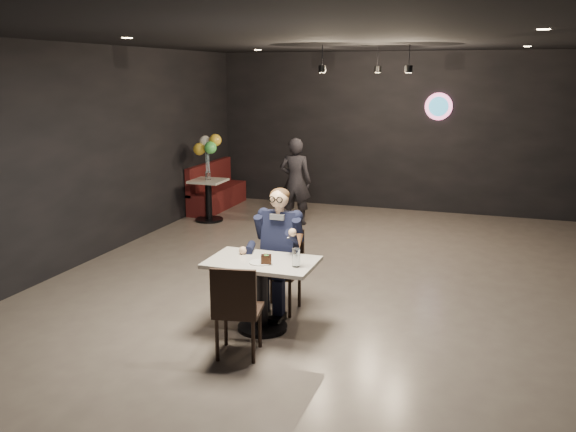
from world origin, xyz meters
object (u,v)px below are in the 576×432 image
at_px(main_table, 262,295).
at_px(side_table, 209,201).
at_px(passerby, 295,181).
at_px(seated_man, 280,249).
at_px(booth_bench, 217,186).
at_px(chair_far, 280,271).
at_px(balloon_vase, 208,176).
at_px(chair_near, 239,308).
at_px(sundae_glass, 296,258).

distance_m(main_table, side_table, 4.91).
bearing_deg(passerby, seated_man, 100.05).
xyz_separation_m(booth_bench, passerby, (1.84, -0.71, 0.31)).
distance_m(main_table, passerby, 4.58).
xyz_separation_m(booth_bench, side_table, (0.30, -1.00, -0.09)).
xyz_separation_m(chair_far, side_table, (-2.65, 3.58, -0.10)).
bearing_deg(booth_bench, passerby, -21.06).
relative_size(side_table, passerby, 0.47).
bearing_deg(booth_bench, balloon_vase, -73.30).
xyz_separation_m(main_table, chair_near, (0.00, -0.61, 0.09)).
distance_m(chair_near, sundae_glass, 0.76).
distance_m(booth_bench, passerby, 2.00).
xyz_separation_m(main_table, chair_far, (0.00, 0.55, 0.09)).
distance_m(seated_man, passerby, 4.03).
relative_size(booth_bench, balloon_vase, 12.28).
relative_size(chair_near, booth_bench, 0.51).
xyz_separation_m(seated_man, booth_bench, (-2.95, 4.58, -0.27)).
height_order(sundae_glass, booth_bench, sundae_glass).
bearing_deg(side_table, main_table, -57.34).
bearing_deg(side_table, seated_man, -53.52).
height_order(main_table, chair_near, chair_near).
height_order(side_table, passerby, passerby).
relative_size(chair_far, booth_bench, 0.51).
bearing_deg(chair_near, passerby, 91.29).
height_order(booth_bench, balloon_vase, booth_bench).
relative_size(side_table, balloon_vase, 4.92).
relative_size(chair_near, passerby, 0.60).
xyz_separation_m(chair_near, balloon_vase, (-2.65, 4.74, 0.36)).
bearing_deg(passerby, chair_near, 96.51).
bearing_deg(main_table, sundae_glass, -11.11).
bearing_deg(balloon_vase, chair_near, -60.81).
relative_size(seated_man, booth_bench, 0.80).
relative_size(main_table, side_table, 1.53).
bearing_deg(chair_far, seated_man, 0.00).
distance_m(chair_far, sundae_glass, 0.83).
xyz_separation_m(side_table, balloon_vase, (0.00, 0.00, 0.46)).
bearing_deg(main_table, chair_far, 90.00).
bearing_deg(chair_far, booth_bench, 122.76).
xyz_separation_m(main_table, side_table, (-2.65, 4.13, -0.01)).
bearing_deg(passerby, chair_far, 100.05).
distance_m(seated_man, balloon_vase, 4.46).
relative_size(main_table, passerby, 0.72).
bearing_deg(seated_man, booth_bench, 122.76).
distance_m(chair_far, booth_bench, 5.45).
distance_m(chair_near, booth_bench, 6.46).
bearing_deg(seated_man, sundae_glass, -57.99).
bearing_deg(sundae_glass, main_table, 168.89).
xyz_separation_m(chair_near, booth_bench, (-2.95, 5.74, -0.01)).
bearing_deg(balloon_vase, passerby, 10.64).
distance_m(chair_near, passerby, 5.16).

